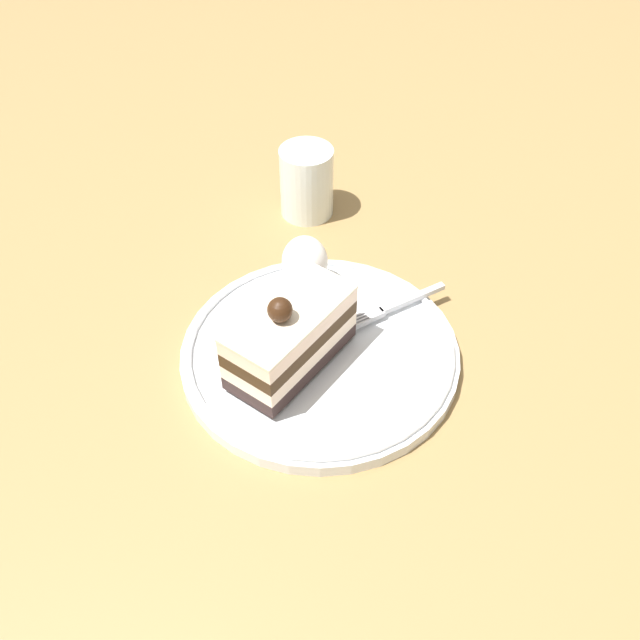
{
  "coord_description": "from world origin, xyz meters",
  "views": [
    {
      "loc": [
        0.32,
        -0.27,
        0.46
      ],
      "look_at": [
        0.03,
        0.02,
        0.05
      ],
      "focal_mm": 40.51,
      "sensor_mm": 36.0,
      "label": 1
    }
  ],
  "objects_px": {
    "drink_glass_far": "(307,184)",
    "cake_slice": "(290,336)",
    "whipped_cream_dollop": "(305,262)",
    "fork": "(391,307)",
    "dessert_plate": "(320,352)"
  },
  "relations": [
    {
      "from": "fork",
      "to": "whipped_cream_dollop",
      "type": "bearing_deg",
      "value": -159.94
    },
    {
      "from": "whipped_cream_dollop",
      "to": "fork",
      "type": "xyz_separation_m",
      "value": [
        0.08,
        0.03,
        -0.02
      ]
    },
    {
      "from": "fork",
      "to": "drink_glass_far",
      "type": "xyz_separation_m",
      "value": [
        -0.17,
        0.06,
        0.01
      ]
    },
    {
      "from": "whipped_cream_dollop",
      "to": "fork",
      "type": "relative_size",
      "value": 0.47
    },
    {
      "from": "dessert_plate",
      "to": "whipped_cream_dollop",
      "type": "relative_size",
      "value": 4.7
    },
    {
      "from": "whipped_cream_dollop",
      "to": "drink_glass_far",
      "type": "xyz_separation_m",
      "value": [
        -0.09,
        0.09,
        -0.01
      ]
    },
    {
      "from": "dessert_plate",
      "to": "drink_glass_far",
      "type": "relative_size",
      "value": 3.18
    },
    {
      "from": "cake_slice",
      "to": "fork",
      "type": "xyz_separation_m",
      "value": [
        0.02,
        0.1,
        -0.03
      ]
    },
    {
      "from": "whipped_cream_dollop",
      "to": "cake_slice",
      "type": "bearing_deg",
      "value": -51.2
    },
    {
      "from": "fork",
      "to": "drink_glass_far",
      "type": "bearing_deg",
      "value": 159.48
    },
    {
      "from": "fork",
      "to": "dessert_plate",
      "type": "bearing_deg",
      "value": -100.3
    },
    {
      "from": "whipped_cream_dollop",
      "to": "drink_glass_far",
      "type": "distance_m",
      "value": 0.13
    },
    {
      "from": "drink_glass_far",
      "to": "cake_slice",
      "type": "bearing_deg",
      "value": -47.63
    },
    {
      "from": "whipped_cream_dollop",
      "to": "fork",
      "type": "bearing_deg",
      "value": 20.06
    },
    {
      "from": "whipped_cream_dollop",
      "to": "drink_glass_far",
      "type": "bearing_deg",
      "value": 134.98
    }
  ]
}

